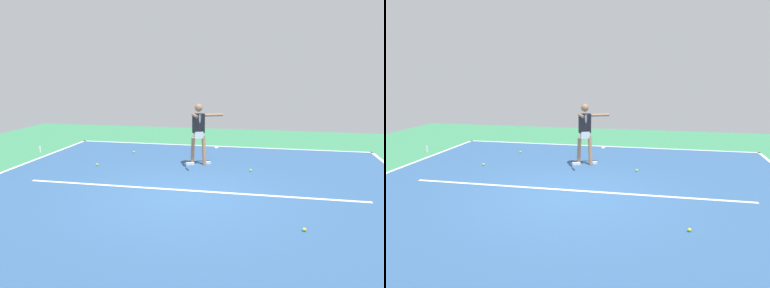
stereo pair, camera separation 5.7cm
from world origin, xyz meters
The scene contains 11 objects.
ground_plane centered at (0.00, 0.00, 0.00)m, with size 19.60×19.60×0.00m, color #388456.
court_surface centered at (0.00, 0.00, 0.00)m, with size 10.72×11.34×0.00m, color #2D5484.
court_line_baseline_near centered at (0.00, -5.62, 0.00)m, with size 10.72×0.10×0.01m, color white.
court_line_service centered at (0.00, -0.39, 0.00)m, with size 8.04×0.10×0.01m, color white.
court_line_centre_mark centered at (0.00, -5.42, 0.00)m, with size 0.10×0.30×0.01m, color white.
tennis_player centered at (0.17, -2.81, 1.05)m, with size 1.05×1.37×1.81m.
tennis_ball_centre_court centered at (2.62, -3.93, 0.03)m, with size 0.07×0.07×0.07m, color #CCE033.
tennis_ball_far_corner centered at (-2.47, 1.39, 0.03)m, with size 0.07×0.07×0.07m, color #CCE033.
tennis_ball_by_baseline centered at (3.08, -2.10, 0.03)m, with size 0.07×0.07×0.07m, color yellow.
tennis_ball_by_sideline centered at (-1.37, -2.36, 0.03)m, with size 0.07×0.07×0.07m, color #C6E53D.
water_bottle centered at (5.78, -3.36, 0.11)m, with size 0.07×0.07×0.22m, color white.
Camera 2 is at (-1.82, 7.68, 2.75)m, focal length 34.75 mm.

